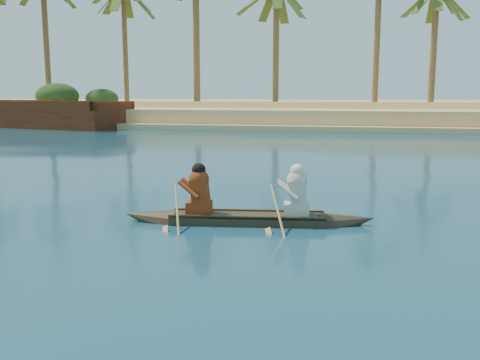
# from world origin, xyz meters

# --- Properties ---
(sandy_embankment) EXTENTS (150.00, 51.00, 1.50)m
(sandy_embankment) POSITION_xyz_m (0.00, 46.89, 0.53)
(sandy_embankment) COLOR tan
(sandy_embankment) RESTS_ON ground
(palm_grove) EXTENTS (110.00, 14.00, 16.00)m
(palm_grove) POSITION_xyz_m (0.00, 35.00, 8.00)
(palm_grove) COLOR #405A20
(palm_grove) RESTS_ON ground
(shrub_cluster) EXTENTS (100.00, 6.00, 2.40)m
(shrub_cluster) POSITION_xyz_m (0.00, 31.50, 1.20)
(shrub_cluster) COLOR #1C3513
(shrub_cluster) RESTS_ON ground
(canoe) EXTENTS (4.83, 1.25, 1.32)m
(canoe) POSITION_xyz_m (8.00, -1.66, 0.25)
(canoe) COLOR #372C1E
(canoe) RESTS_ON ground
(barge_mid) EXTENTS (13.67, 7.07, 2.17)m
(barge_mid) POSITION_xyz_m (-12.00, 23.31, 0.76)
(barge_mid) COLOR #5E2C14
(barge_mid) RESTS_ON ground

